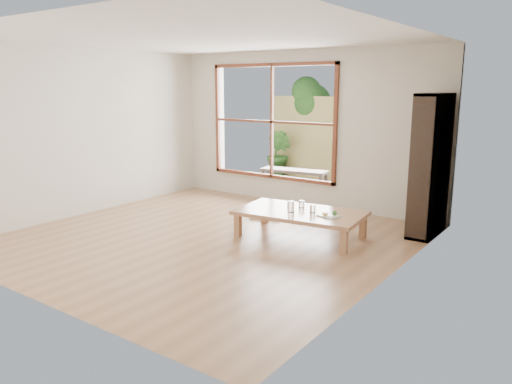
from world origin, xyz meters
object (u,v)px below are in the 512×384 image
garden_bench (294,173)px  food_tray (330,215)px  low_table (300,214)px  bookshelf (430,165)px

garden_bench → food_tray: bearing=-59.5°
low_table → garden_bench: bearing=116.5°
low_table → food_tray: (0.46, -0.03, 0.06)m
bookshelf → garden_bench: bookshelf is taller
bookshelf → food_tray: bookshelf is taller
low_table → garden_bench: (-1.63, 2.52, 0.05)m
low_table → bookshelf: 1.88m
bookshelf → food_tray: 1.59m
bookshelf → food_tray: (-0.89, -1.19, -0.58)m
bookshelf → food_tray: size_ratio=6.63×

